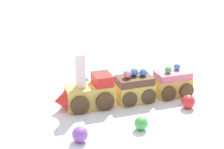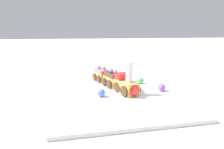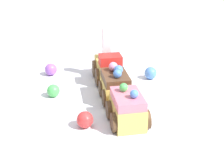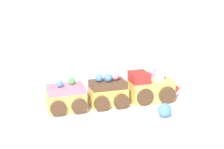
% 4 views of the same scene
% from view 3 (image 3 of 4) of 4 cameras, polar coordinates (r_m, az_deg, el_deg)
% --- Properties ---
extents(ground_plane, '(10.00, 10.00, 0.00)m').
position_cam_3_polar(ground_plane, '(0.64, 0.90, -4.57)').
color(ground_plane, beige).
extents(display_board, '(0.61, 0.42, 0.01)m').
position_cam_3_polar(display_board, '(0.64, 0.90, -4.09)').
color(display_board, white).
rests_on(display_board, ground_plane).
extents(cake_train_locomotive, '(0.13, 0.09, 0.12)m').
position_cam_3_polar(cake_train_locomotive, '(0.70, -0.82, 1.47)').
color(cake_train_locomotive, '#E0BC56').
rests_on(cake_train_locomotive, display_board).
extents(cake_car_chocolate, '(0.09, 0.08, 0.07)m').
position_cam_3_polar(cake_car_chocolate, '(0.60, 0.90, -2.22)').
color(cake_car_chocolate, '#E0BC56').
rests_on(cake_car_chocolate, display_board).
extents(cake_car_strawberry, '(0.09, 0.08, 0.07)m').
position_cam_3_polar(cake_car_strawberry, '(0.53, 2.85, -6.38)').
color(cake_car_strawberry, '#E0BC56').
rests_on(cake_car_strawberry, display_board).
extents(gumball_red, '(0.03, 0.03, 0.03)m').
position_cam_3_polar(gumball_red, '(0.52, -4.97, -8.22)').
color(gumball_red, red).
rests_on(gumball_red, display_board).
extents(gumball_blue, '(0.03, 0.03, 0.03)m').
position_cam_3_polar(gumball_blue, '(0.71, 7.06, 0.26)').
color(gumball_blue, '#4C84E0').
rests_on(gumball_blue, display_board).
extents(gumball_purple, '(0.03, 0.03, 0.03)m').
position_cam_3_polar(gumball_purple, '(0.74, -11.10, 0.92)').
color(gumball_purple, '#9956C6').
rests_on(gumball_purple, display_board).
extents(gumball_green, '(0.03, 0.03, 0.03)m').
position_cam_3_polar(gumball_green, '(0.63, -10.67, -2.93)').
color(gumball_green, '#4CBC56').
rests_on(gumball_green, display_board).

